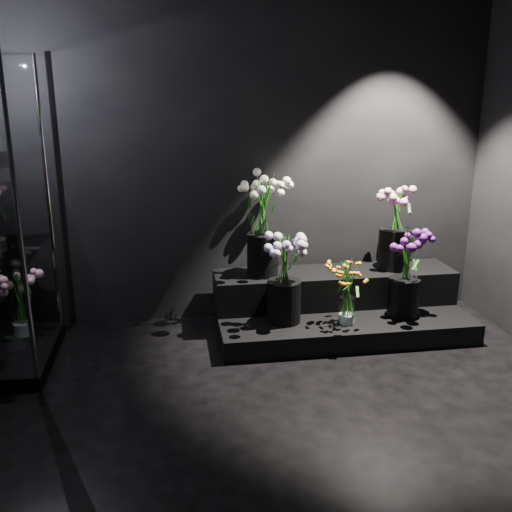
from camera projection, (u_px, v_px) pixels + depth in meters
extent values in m
plane|color=black|center=(292.00, 458.00, 2.94)|extent=(4.00, 4.00, 0.00)
plane|color=black|center=(240.00, 147.00, 4.45)|extent=(4.00, 0.00, 4.00)
cube|color=black|center=(341.00, 322.00, 4.47)|extent=(1.93, 0.86, 0.16)
cube|color=black|center=(334.00, 287.00, 4.61)|extent=(1.93, 0.43, 0.27)
cube|color=black|center=(12.00, 355.00, 3.98)|extent=(0.56, 0.94, 0.09)
cylinder|color=white|center=(347.00, 310.00, 4.20)|extent=(0.12, 0.12, 0.21)
cylinder|color=black|center=(284.00, 301.00, 4.23)|extent=(0.25, 0.25, 0.32)
cylinder|color=black|center=(403.00, 297.00, 4.34)|extent=(0.24, 0.24, 0.30)
cylinder|color=black|center=(263.00, 254.00, 4.44)|extent=(0.25, 0.25, 0.33)
cylinder|color=black|center=(394.00, 249.00, 4.60)|extent=(0.26, 0.26, 0.33)
cylinder|color=white|center=(22.00, 317.00, 4.16)|extent=(0.15, 0.15, 0.28)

